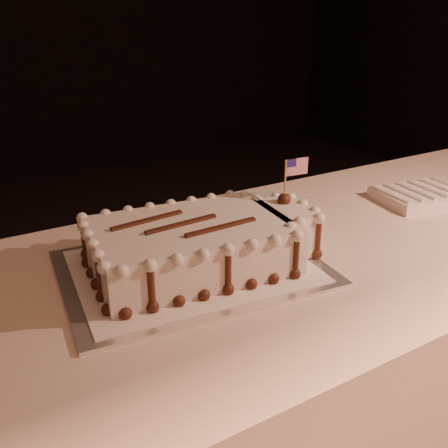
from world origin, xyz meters
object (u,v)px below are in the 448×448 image
banquet_table (263,387)px  sheet_cake (204,243)px  side_plate (269,201)px  napkin_stack (420,196)px  cake_board (192,268)px

banquet_table → sheet_cake: sheet_cake is taller
banquet_table → side_plate: bearing=54.0°
banquet_table → napkin_stack: size_ratio=9.02×
napkin_stack → banquet_table: bearing=-174.6°
side_plate → cake_board: bearing=-147.2°
banquet_table → cake_board: size_ratio=4.51×
sheet_cake → cake_board: bearing=173.6°
sheet_cake → napkin_stack: (0.73, 0.03, -0.04)m
cake_board → sheet_cake: sheet_cake is taller
sheet_cake → side_plate: (0.35, 0.24, -0.05)m
napkin_stack → sheet_cake: bearing=-177.6°
cake_board → napkin_stack: napkin_stack is taller
napkin_stack → side_plate: (-0.38, 0.21, -0.01)m
banquet_table → napkin_stack: (0.58, 0.05, 0.39)m
sheet_cake → napkin_stack: bearing=2.4°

